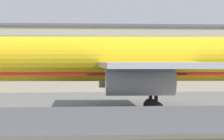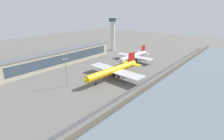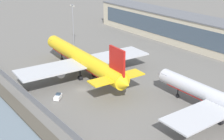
% 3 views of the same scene
% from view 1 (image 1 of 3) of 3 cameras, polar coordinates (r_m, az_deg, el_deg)
% --- Properties ---
extents(cargo_jet_yellow, '(54.59, 47.06, 15.58)m').
position_cam_1_polar(cargo_jet_yellow, '(73.74, 1.63, 0.81)').
color(cargo_jet_yellow, yellow).
rests_on(cargo_jet_yellow, ground).
extents(terminal_building, '(109.61, 14.72, 13.04)m').
position_cam_1_polar(terminal_building, '(131.04, -4.07, 1.05)').
color(terminal_building, '#BCB299').
rests_on(terminal_building, ground).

